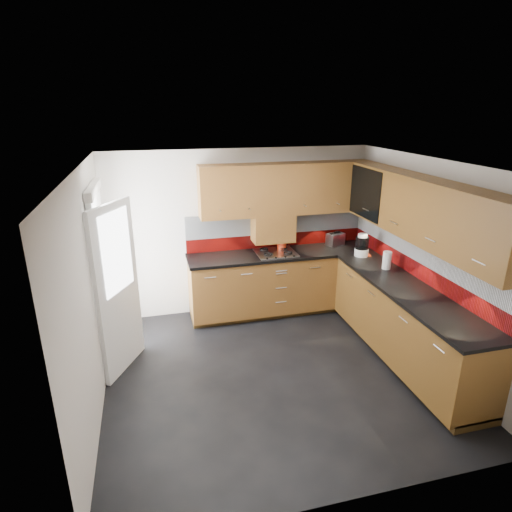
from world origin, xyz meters
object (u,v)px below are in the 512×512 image
object	(u,v)px
gas_hob	(276,253)
utensil_pot	(282,243)
food_processor	(362,246)
toaster	(335,239)

from	to	relation	value
gas_hob	utensil_pot	world-z (taller)	utensil_pot
gas_hob	food_processor	bearing A→B (deg)	-18.79
gas_hob	toaster	xyz separation A→B (m)	(0.99, 0.17, 0.08)
gas_hob	food_processor	size ratio (longest dim) A/B	1.75
gas_hob	utensil_pot	size ratio (longest dim) A/B	1.18
food_processor	gas_hob	bearing A→B (deg)	161.21
gas_hob	food_processor	distance (m)	1.21
gas_hob	toaster	size ratio (longest dim) A/B	1.87
toaster	food_processor	world-z (taller)	food_processor
utensil_pot	food_processor	bearing A→B (deg)	-28.01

